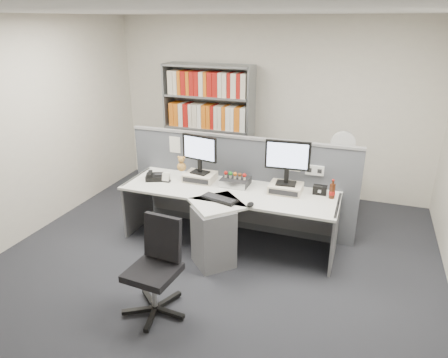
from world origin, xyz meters
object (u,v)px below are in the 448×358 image
at_px(desktop_pc, 235,181).
at_px(shelving_unit, 209,130).
at_px(desk_calendar, 166,178).
at_px(cola_bottle, 332,191).
at_px(keyboard, 219,199).
at_px(speaker, 320,190).
at_px(desk_fan, 343,146).
at_px(office_chair, 157,264).
at_px(desk_phone, 155,177).
at_px(monitor_right, 287,159).
at_px(filing_cabinet, 337,194).
at_px(desk, 222,217).
at_px(monitor_left, 199,151).
at_px(mouse, 250,205).

distance_m(desktop_pc, shelving_unit, 1.74).
bearing_deg(desk_calendar, cola_bottle, 5.33).
height_order(keyboard, speaker, speaker).
xyz_separation_m(cola_bottle, shelving_unit, (-2.09, 1.46, 0.17)).
bearing_deg(cola_bottle, speaker, 154.48).
bearing_deg(desk_fan, cola_bottle, -90.49).
xyz_separation_m(desktop_pc, office_chair, (-0.25, -1.59, -0.27)).
xyz_separation_m(desk_phone, office_chair, (0.78, -1.41, -0.26)).
bearing_deg(shelving_unit, desktop_pc, -57.46).
bearing_deg(shelving_unit, desk_fan, -12.08).
bearing_deg(monitor_right, desk_fan, 61.94).
relative_size(monitor_right, desk_calendar, 4.40).
xyz_separation_m(speaker, filing_cabinet, (0.15, 0.94, -0.42)).
height_order(desk, monitor_right, monitor_right).
distance_m(desktop_pc, desk_phone, 1.05).
height_order(monitor_left, desk_phone, monitor_left).
relative_size(desk, monitor_right, 4.91).
xyz_separation_m(cola_bottle, desk_fan, (0.01, 1.01, 0.24)).
relative_size(desk, mouse, 22.26).
height_order(monitor_right, mouse, monitor_right).
relative_size(speaker, desk_fan, 0.29).
height_order(monitor_right, desktop_pc, monitor_right).
bearing_deg(desk_fan, monitor_left, -148.24).
bearing_deg(desktop_pc, monitor_right, -1.04).
height_order(keyboard, filing_cabinet, keyboard).
relative_size(keyboard, mouse, 3.93).
distance_m(mouse, office_chair, 1.24).
height_order(keyboard, cola_bottle, cola_bottle).
bearing_deg(monitor_right, office_chair, -119.20).
bearing_deg(keyboard, shelving_unit, 114.78).
bearing_deg(cola_bottle, desk_phone, -175.66).
xyz_separation_m(monitor_right, shelving_unit, (-1.56, 1.46, -0.16)).
relative_size(desk, monitor_left, 5.31).
distance_m(monitor_left, monitor_right, 1.10).
bearing_deg(desk, mouse, -20.40).
relative_size(monitor_right, filing_cabinet, 0.76).
height_order(desktop_pc, filing_cabinet, desktop_pc).
bearing_deg(filing_cabinet, speaker, -99.12).
bearing_deg(speaker, desk_fan, 80.88).
height_order(monitor_right, cola_bottle, monitor_right).
relative_size(shelving_unit, filing_cabinet, 2.86).
xyz_separation_m(monitor_right, cola_bottle, (0.53, 0.01, -0.33)).
distance_m(keyboard, desk_fan, 1.95).
xyz_separation_m(monitor_right, keyboard, (-0.66, -0.48, -0.40)).
xyz_separation_m(filing_cabinet, desk_fan, (0.00, -0.00, 0.70)).
distance_m(desk, filing_cabinet, 1.85).
xyz_separation_m(desktop_pc, desk_phone, (-1.03, -0.17, -0.01)).
xyz_separation_m(desk, shelving_unit, (-0.90, 1.85, 0.52)).
bearing_deg(cola_bottle, desk, -161.93).
xyz_separation_m(speaker, cola_bottle, (0.14, -0.07, 0.03)).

